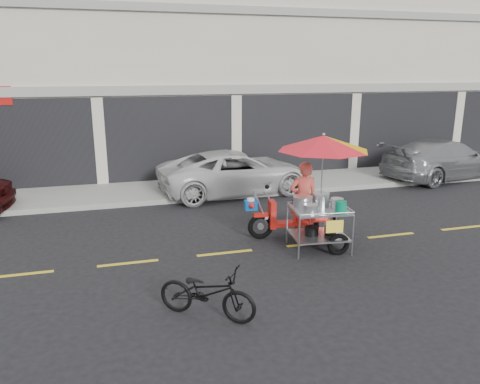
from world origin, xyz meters
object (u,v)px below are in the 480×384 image
object	(u,v)px
silver_pickup	(444,159)
food_vendor_rig	(314,175)
near_bicycle	(207,292)
white_pickup	(236,172)

from	to	relation	value
silver_pickup	food_vendor_rig	bearing A→B (deg)	112.41
near_bicycle	food_vendor_rig	distance (m)	3.99
white_pickup	food_vendor_rig	size ratio (longest dim) A/B	1.90
white_pickup	silver_pickup	distance (m)	7.53
near_bicycle	food_vendor_rig	bearing A→B (deg)	-13.83
silver_pickup	near_bicycle	size ratio (longest dim) A/B	2.96
silver_pickup	near_bicycle	distance (m)	12.20
white_pickup	food_vendor_rig	xyz separation A→B (m)	(0.49, -4.67, 0.91)
white_pickup	near_bicycle	size ratio (longest dim) A/B	2.97
near_bicycle	silver_pickup	bearing A→B (deg)	-19.24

